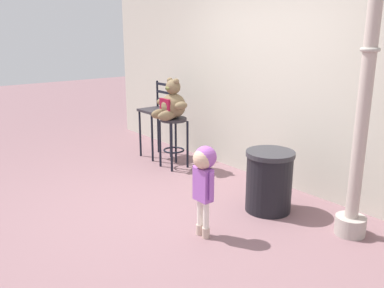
{
  "coord_description": "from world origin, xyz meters",
  "views": [
    {
      "loc": [
        3.4,
        -2.3,
        1.9
      ],
      "look_at": [
        -0.21,
        0.61,
        0.61
      ],
      "focal_mm": 38.44,
      "sensor_mm": 36.0,
      "label": 1
    }
  ],
  "objects_px": {
    "bar_stool_with_teddy": "(174,133)",
    "child_walking": "(204,172)",
    "trash_bin": "(269,181)",
    "lamppost": "(363,111)",
    "teddy_bear": "(172,104)",
    "bar_chair_empty": "(156,114)"
  },
  "relations": [
    {
      "from": "bar_stool_with_teddy",
      "to": "child_walking",
      "type": "height_order",
      "value": "child_walking"
    },
    {
      "from": "child_walking",
      "to": "trash_bin",
      "type": "relative_size",
      "value": 1.33
    },
    {
      "from": "lamppost",
      "to": "child_walking",
      "type": "bearing_deg",
      "value": -127.48
    },
    {
      "from": "trash_bin",
      "to": "child_walking",
      "type": "bearing_deg",
      "value": -89.75
    },
    {
      "from": "teddy_bear",
      "to": "bar_stool_with_teddy",
      "type": "bearing_deg",
      "value": 90.0
    },
    {
      "from": "bar_stool_with_teddy",
      "to": "bar_chair_empty",
      "type": "height_order",
      "value": "bar_chair_empty"
    },
    {
      "from": "lamppost",
      "to": "teddy_bear",
      "type": "bearing_deg",
      "value": -176.81
    },
    {
      "from": "bar_stool_with_teddy",
      "to": "child_walking",
      "type": "relative_size",
      "value": 0.81
    },
    {
      "from": "child_walking",
      "to": "lamppost",
      "type": "distance_m",
      "value": 1.52
    },
    {
      "from": "lamppost",
      "to": "bar_chair_empty",
      "type": "distance_m",
      "value": 3.31
    },
    {
      "from": "teddy_bear",
      "to": "trash_bin",
      "type": "xyz_separation_m",
      "value": [
        1.82,
        -0.05,
        -0.58
      ]
    },
    {
      "from": "teddy_bear",
      "to": "bar_chair_empty",
      "type": "height_order",
      "value": "teddy_bear"
    },
    {
      "from": "child_walking",
      "to": "bar_stool_with_teddy",
      "type": "bearing_deg",
      "value": -23.53
    },
    {
      "from": "bar_stool_with_teddy",
      "to": "lamppost",
      "type": "height_order",
      "value": "lamppost"
    },
    {
      "from": "bar_stool_with_teddy",
      "to": "trash_bin",
      "type": "xyz_separation_m",
      "value": [
        1.82,
        -0.07,
        -0.17
      ]
    },
    {
      "from": "lamppost",
      "to": "bar_chair_empty",
      "type": "relative_size",
      "value": 2.63
    },
    {
      "from": "child_walking",
      "to": "lamppost",
      "type": "height_order",
      "value": "lamppost"
    },
    {
      "from": "bar_stool_with_teddy",
      "to": "child_walking",
      "type": "xyz_separation_m",
      "value": [
        1.83,
        -1.0,
        0.14
      ]
    },
    {
      "from": "bar_chair_empty",
      "to": "bar_stool_with_teddy",
      "type": "bearing_deg",
      "value": -10.47
    },
    {
      "from": "child_walking",
      "to": "lamppost",
      "type": "bearing_deg",
      "value": -122.32
    },
    {
      "from": "child_walking",
      "to": "bar_chair_empty",
      "type": "relative_size",
      "value": 0.78
    },
    {
      "from": "child_walking",
      "to": "bar_chair_empty",
      "type": "distance_m",
      "value": 2.65
    }
  ]
}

